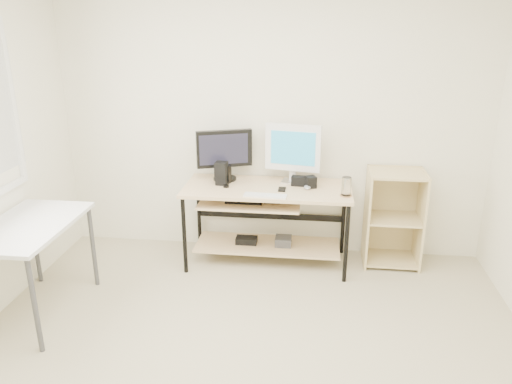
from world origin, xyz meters
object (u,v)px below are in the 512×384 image
object	(u,v)px
desk	(264,209)
black_monitor	(224,152)
shelf_unit	(393,216)
audio_controller	(226,174)
white_imac	(293,149)
side_table	(29,234)

from	to	relation	value
desk	black_monitor	bearing A→B (deg)	157.98
shelf_unit	black_monitor	xyz separation A→B (m)	(-1.57, -0.00, 0.57)
audio_controller	shelf_unit	bearing A→B (deg)	26.49
shelf_unit	white_imac	distance (m)	1.12
white_imac	audio_controller	bearing A→B (deg)	-162.39
shelf_unit	audio_controller	size ratio (longest dim) A/B	5.34
side_table	black_monitor	bearing A→B (deg)	43.96
black_monitor	desk	bearing A→B (deg)	-42.17
desk	white_imac	world-z (taller)	white_imac
desk	shelf_unit	xyz separation A→B (m)	(1.18, 0.16, -0.09)
shelf_unit	audio_controller	distance (m)	1.59
desk	white_imac	bearing A→B (deg)	33.13
desk	white_imac	xyz separation A→B (m)	(0.24, 0.16, 0.52)
side_table	shelf_unit	bearing A→B (deg)	23.33
shelf_unit	desk	bearing A→B (deg)	-172.23
side_table	black_monitor	world-z (taller)	black_monitor
desk	shelf_unit	world-z (taller)	shelf_unit
side_table	audio_controller	distance (m)	1.73
shelf_unit	white_imac	bearing A→B (deg)	-179.76
black_monitor	white_imac	size ratio (longest dim) A/B	0.92
side_table	black_monitor	xyz separation A→B (m)	(1.26, 1.22, 0.35)
side_table	white_imac	bearing A→B (deg)	32.71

